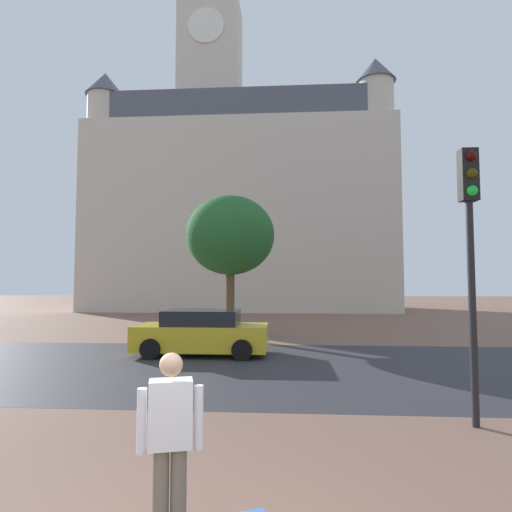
% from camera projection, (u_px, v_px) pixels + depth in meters
% --- Properties ---
extents(ground_plane, '(120.00, 120.00, 0.00)m').
position_uv_depth(ground_plane, '(252.00, 360.00, 12.92)').
color(ground_plane, brown).
extents(street_asphalt_strip, '(120.00, 8.38, 0.00)m').
position_uv_depth(street_asphalt_strip, '(249.00, 367.00, 11.90)').
color(street_asphalt_strip, '#2D2D33').
rests_on(street_asphalt_strip, ground_plane).
extents(landmark_building, '(25.82, 10.54, 32.59)m').
position_uv_depth(landmark_building, '(237.00, 198.00, 37.88)').
color(landmark_building, beige).
rests_on(landmark_building, ground_plane).
extents(person_skater, '(0.59, 0.36, 1.73)m').
position_uv_depth(person_skater, '(170.00, 436.00, 3.92)').
color(person_skater, '#706656').
rests_on(person_skater, ground_plane).
extents(car_yellow, '(4.33, 2.10, 1.47)m').
position_uv_depth(car_yellow, '(202.00, 333.00, 13.89)').
color(car_yellow, gold).
rests_on(car_yellow, ground_plane).
extents(traffic_light_pole, '(0.28, 0.34, 4.68)m').
position_uv_depth(traffic_light_pole, '(470.00, 231.00, 7.13)').
color(traffic_light_pole, black).
rests_on(traffic_light_pole, ground_plane).
extents(tree_curb_far, '(3.83, 3.83, 6.15)m').
position_uv_depth(tree_curb_far, '(230.00, 236.00, 18.25)').
color(tree_curb_far, brown).
rests_on(tree_curb_far, ground_plane).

